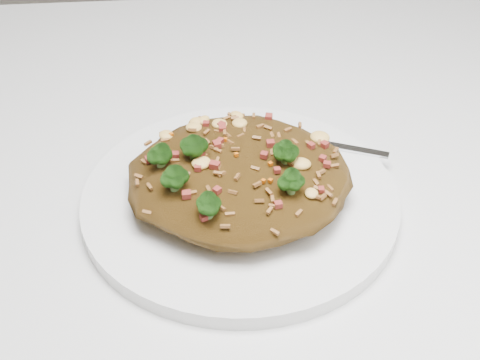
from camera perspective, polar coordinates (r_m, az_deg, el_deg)
name	(u,v)px	position (r m, az deg, el deg)	size (l,w,h in m)	color
dining_table	(206,246)	(0.68, -2.94, -5.62)	(1.20, 0.80, 0.75)	silver
plate	(240,199)	(0.59, 0.00, -1.67)	(0.28, 0.28, 0.01)	white
fried_rice	(239,170)	(0.56, -0.06, 0.89)	(0.19, 0.17, 0.06)	brown
fork	(312,142)	(0.64, 6.18, 3.26)	(0.16, 0.08, 0.00)	silver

